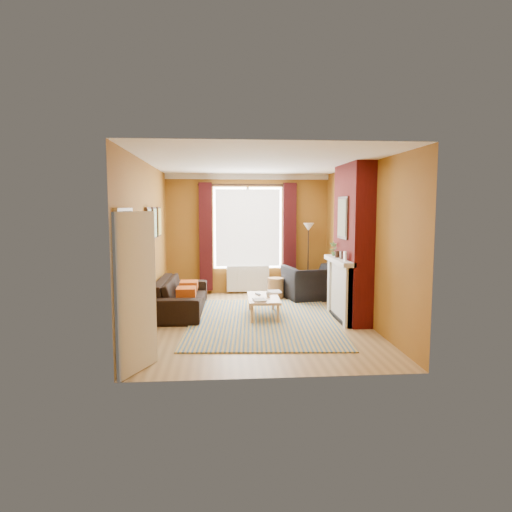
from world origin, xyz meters
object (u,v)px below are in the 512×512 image
Objects in this scene: coffee_table at (263,299)px; sofa at (181,295)px; armchair at (312,283)px; floor_lamp at (308,238)px; wicker_stool at (276,288)px.

sofa is at bearing 163.71° from coffee_table.
armchair is 1.10m from floor_lamp.
sofa is 4.94× the size of wicker_stool.
wicker_stool is at bearing -26.20° from armchair.
wicker_stool is at bearing -56.74° from sofa.
floor_lamp is (2.81, 1.58, 0.99)m from sofa.
sofa reaches higher than coffee_table.
armchair is at bearing -92.41° from floor_lamp.
floor_lamp reaches higher than armchair.
floor_lamp is (0.02, 0.56, 0.95)m from armchair.
wicker_stool is 0.27× the size of floor_lamp.
armchair is at bearing -68.05° from sofa.
floor_lamp is (1.25, 2.09, 0.98)m from coffee_table.
armchair is at bearing -14.76° from wicker_stool.
sofa is 3.37m from floor_lamp.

